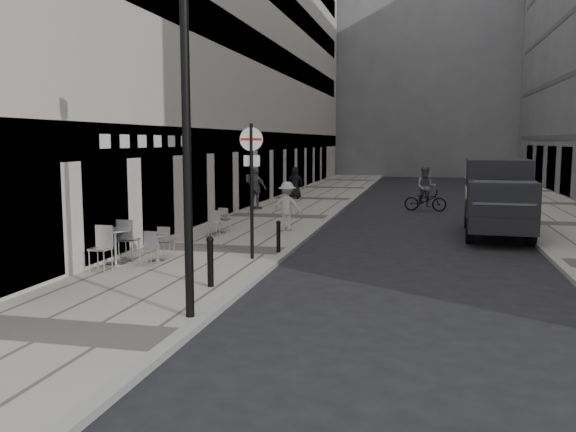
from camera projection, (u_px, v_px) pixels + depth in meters
name	position (u px, v px, depth m)	size (l,w,h in m)	color
ground	(73.00, 429.00, 6.63)	(120.00, 120.00, 0.00)	black
sidewalk	(280.00, 217.00, 24.48)	(4.00, 60.00, 0.12)	gray
far_sidewalk	(575.00, 225.00, 22.07)	(4.00, 60.00, 0.12)	gray
building_left	(232.00, 23.00, 30.55)	(4.00, 45.00, 18.00)	#B5B0A5
building_far	(406.00, 59.00, 59.16)	(24.00, 16.00, 22.00)	slate
sign_post	(252.00, 173.00, 15.31)	(0.59, 0.10, 3.42)	black
lamppost	(186.00, 127.00, 10.04)	(0.26, 0.26, 5.78)	black
bollard_near	(210.00, 263.00, 12.53)	(0.13, 0.13, 0.98)	black
bollard_far	(278.00, 238.00, 16.40)	(0.11, 0.11, 0.81)	black
panel_van	(498.00, 193.00, 19.96)	(2.21, 5.42, 2.51)	black
cyclist	(426.00, 194.00, 27.04)	(1.89, 0.81, 1.98)	black
pedestrian_a	(256.00, 189.00, 26.75)	(1.06, 0.44, 1.81)	slate
pedestrian_b	(287.00, 206.00, 20.32)	(1.06, 0.61, 1.64)	#B6AEA8
pedestrian_c	(295.00, 183.00, 31.49)	(0.81, 0.53, 1.66)	black
cafe_table_near	(157.00, 245.00, 15.16)	(0.63, 1.42, 0.81)	#B1B1B3
cafe_table_mid	(115.00, 244.00, 14.70)	(0.80, 1.81, 1.03)	silver
cafe_table_far	(219.00, 221.00, 19.71)	(0.62, 1.40, 0.79)	silver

